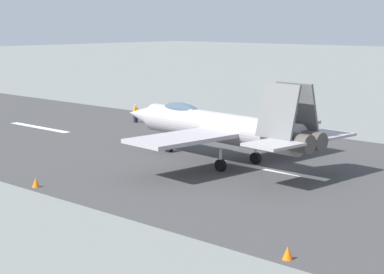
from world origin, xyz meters
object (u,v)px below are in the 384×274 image
at_px(fighter_jet, 218,126).
at_px(marker_cone_mid, 36,183).
at_px(marker_cone_near, 288,253).
at_px(crew_person, 135,113).

distance_m(fighter_jet, marker_cone_mid, 12.42).
xyz_separation_m(fighter_jet, marker_cone_near, (-13.55, 11.78, -2.16)).
relative_size(crew_person, marker_cone_near, 3.06).
relative_size(marker_cone_near, marker_cone_mid, 1.00).
relative_size(crew_person, marker_cone_mid, 3.06).
height_order(fighter_jet, crew_person, fighter_jet).
relative_size(fighter_jet, marker_cone_near, 32.35).
height_order(marker_cone_near, marker_cone_mid, same).
bearing_deg(crew_person, fighter_jet, 153.78).
height_order(crew_person, marker_cone_mid, crew_person).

